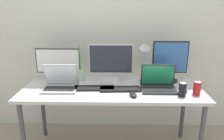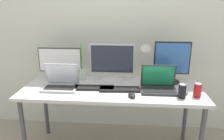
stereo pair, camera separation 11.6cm
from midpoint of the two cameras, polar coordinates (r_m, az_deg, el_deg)
The scene contains 15 objects.
wall_back at distance 2.62m, azimuth -1.01°, elevation 11.79°, with size 7.00×0.08×2.60m, color silver.
work_desk at distance 2.19m, azimuth -1.53°, elevation -6.12°, with size 1.75×0.69×0.74m.
monitor_left at distance 2.41m, azimuth -15.22°, elevation 1.75°, with size 0.47×0.19×0.35m.
monitor_center at distance 2.31m, azimuth -1.73°, elevation 2.13°, with size 0.47×0.21×0.39m.
monitor_right at distance 2.34m, azimuth 13.54°, elevation 2.41°, with size 0.37×0.19×0.43m.
laptop_silver at distance 2.18m, azimuth -14.80°, elevation -3.43°, with size 0.33×0.24×0.24m.
laptop_secondary at distance 2.14m, azimuth 10.47°, elevation -3.55°, with size 0.33×0.23×0.24m.
keyboard_main at distance 2.10m, azimuth 0.54°, elevation -5.01°, with size 0.38×0.13×0.02m, color black.
keyboard_aux at distance 2.13m, azimuth -6.36°, elevation -4.73°, with size 0.40×0.12×0.02m, color black.
mouse_by_keyboard at distance 1.96m, azimuth 3.84°, elevation -6.47°, with size 0.06×0.10×0.03m, color black.
mouse_by_laptop at distance 2.14m, azimuth 16.91°, elevation -5.12°, with size 0.06×0.10×0.04m, color slate.
soda_can_near_keyboard at distance 2.03m, azimuth 16.37°, elevation -4.95°, with size 0.07×0.07×0.13m.
soda_can_by_laptop at distance 2.09m, azimuth 19.84°, elevation -4.57°, with size 0.07×0.07×0.13m.
bamboo_vase at distance 2.37m, azimuth -9.57°, elevation -0.89°, with size 0.06×0.06×0.39m.
desk_lamp at distance 2.25m, azimuth 7.09°, elevation 4.13°, with size 0.11×0.18×0.44m.
Camera 1 is at (0.04, -2.02, 1.53)m, focal length 35.00 mm.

